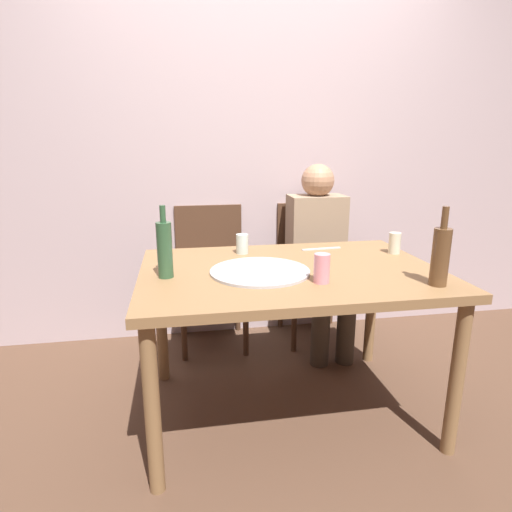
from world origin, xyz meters
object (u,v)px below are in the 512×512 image
tumbler_near (242,244)px  soda_can (322,268)px  wine_bottle (165,249)px  beer_bottle (441,255)px  dining_table (289,285)px  guest_in_sweater (320,249)px  chair_left (211,266)px  table_knife (321,249)px  pizza_tray (260,271)px  tumbler_far (395,243)px  chair_right (312,261)px

tumbler_near → soda_can: 0.59m
wine_bottle → beer_bottle: size_ratio=0.97×
dining_table → guest_in_sweater: (0.38, 0.72, -0.02)m
beer_bottle → chair_left: 1.51m
wine_bottle → table_knife: wine_bottle is taller
dining_table → pizza_tray: pizza_tray is taller
dining_table → chair_left: size_ratio=1.50×
chair_left → guest_in_sweater: guest_in_sweater is taller
pizza_tray → tumbler_far: (0.75, 0.21, 0.05)m
soda_can → wine_bottle: bearing=163.8°
tumbler_far → chair_right: size_ratio=0.12×
table_knife → chair_right: size_ratio=0.24×
table_knife → guest_in_sweater: (0.13, 0.40, -0.10)m
tumbler_near → chair_left: chair_left is taller
beer_bottle → chair_left: (-0.84, 1.20, -0.35)m
dining_table → pizza_tray: bearing=-164.6°
dining_table → chair_right: 0.96m
soda_can → pizza_tray: bearing=141.5°
tumbler_near → tumbler_far: tumbler_far is taller
pizza_tray → chair_left: chair_left is taller
pizza_tray → guest_in_sweater: (0.53, 0.76, -0.11)m
dining_table → soda_can: (0.08, -0.22, 0.14)m
table_knife → chair_left: bearing=-49.6°
wine_bottle → chair_left: size_ratio=0.34×
wine_bottle → beer_bottle: (1.09, -0.30, -0.00)m
tumbler_near → beer_bottle: bearing=-42.2°
guest_in_sweater → table_knife: bearing=72.4°
dining_table → guest_in_sweater: 0.82m
tumbler_far → tumbler_near: bearing=170.1°
dining_table → tumbler_near: bearing=119.7°
dining_table → beer_bottle: beer_bottle is taller
wine_bottle → beer_bottle: bearing=-15.3°
wine_bottle → dining_table: bearing=3.7°
wine_bottle → guest_in_sweater: size_ratio=0.27×
table_knife → chair_right: bearing=-108.2°
tumbler_far → soda_can: 0.65m
table_knife → soda_can: bearing=66.5°
pizza_tray → guest_in_sweater: size_ratio=0.38×
wine_bottle → tumbler_far: (1.16, 0.21, -0.07)m
tumbler_near → chair_left: 0.64m
pizza_tray → beer_bottle: bearing=-23.3°
chair_left → chair_right: 0.69m
soda_can → guest_in_sweater: size_ratio=0.10×
chair_left → chair_right: same height
soda_can → chair_left: size_ratio=0.14×
pizza_tray → tumbler_near: 0.35m
dining_table → tumbler_far: size_ratio=12.38×
chair_right → tumbler_far: bearing=107.3°
beer_bottle → soda_can: 0.47m
dining_table → table_knife: 0.42m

